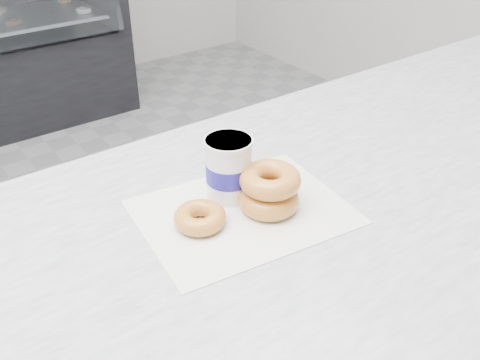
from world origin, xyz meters
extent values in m
cube|color=silver|center=(0.00, -0.60, 0.88)|extent=(3.06, 0.76, 0.04)
cube|color=silver|center=(0.30, -0.56, 0.90)|extent=(0.37, 0.30, 0.00)
torus|color=gold|center=(0.22, -0.55, 0.92)|extent=(0.09, 0.09, 0.03)
torus|color=gold|center=(0.34, -0.57, 0.92)|extent=(0.10, 0.10, 0.04)
torus|color=gold|center=(0.34, -0.57, 0.96)|extent=(0.14, 0.14, 0.04)
cylinder|color=white|center=(0.31, -0.50, 0.96)|extent=(0.09, 0.09, 0.11)
cylinder|color=white|center=(0.31, -0.50, 1.01)|extent=(0.08, 0.08, 0.01)
cylinder|color=#1D1A91|center=(0.31, -0.50, 0.95)|extent=(0.10, 0.10, 0.03)
camera|label=1|loc=(-0.14, -1.14, 1.42)|focal=40.00mm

